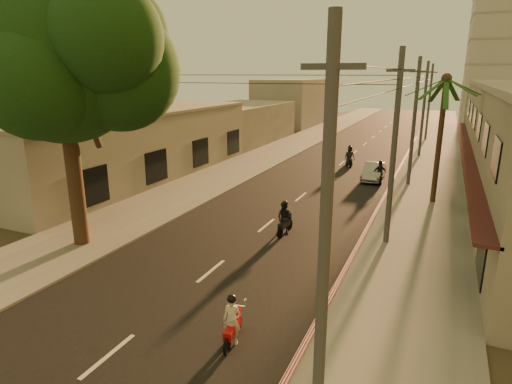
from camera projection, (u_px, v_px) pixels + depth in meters
ground at (184, 293)px, 15.86m from camera, size 160.00×160.00×0.00m
road at (325, 177)px, 33.50m from camera, size 10.00×140.00×0.02m
sidewalk_right at (427, 187)px, 30.58m from camera, size 5.00×140.00×0.12m
sidewalk_left at (239, 168)px, 36.40m from camera, size 5.00×140.00×0.12m
curb_stripe at (383, 200)px, 27.09m from camera, size 0.20×60.00×0.20m
left_building at (129, 144)px, 32.94m from camera, size 8.20×24.20×5.20m
broadleaf_tree at (70, 59)px, 18.05m from camera, size 9.60×8.70×12.10m
palm_tree at (446, 86)px, 24.96m from camera, size 5.00×5.00×8.20m
utility_poles at (417, 94)px, 29.35m from camera, size 1.20×48.26×9.00m
filler_right at (500, 117)px, 49.33m from camera, size 8.00×14.00×6.00m
filler_left_near at (241, 123)px, 50.69m from camera, size 8.00×14.00×4.40m
filler_left_far at (291, 103)px, 66.22m from camera, size 8.00×14.00×7.00m
scooter_red at (232, 322)px, 12.76m from camera, size 0.74×1.66×1.63m
scooter_mid_a at (285, 219)px, 21.50m from camera, size 0.88×1.81×1.78m
scooter_mid_b at (380, 173)px, 31.39m from camera, size 1.18×1.75×1.76m
scooter_far_a at (350, 157)px, 37.29m from camera, size 1.27×1.81×1.88m
parked_car at (374, 171)px, 32.58m from camera, size 1.46×4.02×1.32m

